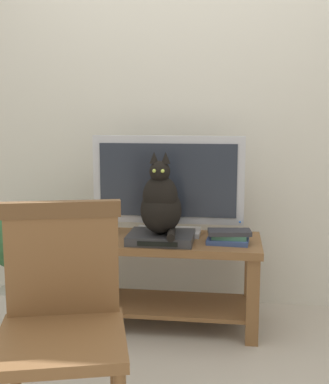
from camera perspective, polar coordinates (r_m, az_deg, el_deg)
ground_plane at (r=2.65m, az=0.30°, el=-19.37°), size 12.00×12.00×0.00m
back_wall at (r=3.33m, az=2.61°, el=11.45°), size 7.00×0.12×2.80m
tv_stand at (r=2.99m, az=0.13°, el=-8.43°), size 1.11×0.49×0.53m
tv at (r=2.99m, az=0.40°, el=0.90°), size 0.90×0.20×0.59m
media_box at (r=2.87m, az=-0.39°, el=-5.20°), size 0.37×0.30×0.05m
cat at (r=2.81m, az=-0.41°, el=-1.32°), size 0.23×0.33×0.47m
wooden_chair at (r=1.86m, az=-11.58°, el=-13.36°), size 0.54×0.54×0.94m
book_stack at (r=2.86m, az=7.31°, el=-5.09°), size 0.26×0.17×0.08m
potted_plant at (r=3.05m, az=-16.41°, el=-6.52°), size 0.38×0.38×0.75m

